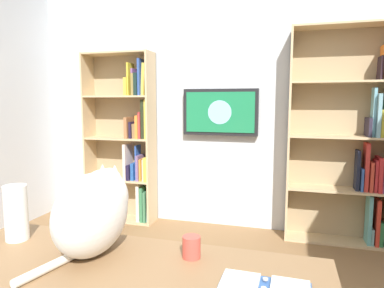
# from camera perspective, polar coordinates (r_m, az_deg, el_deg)

# --- Properties ---
(wall_back) EXTENTS (4.52, 0.06, 2.70)m
(wall_back) POSITION_cam_1_polar(r_m,az_deg,el_deg) (3.86, 5.13, 6.19)
(wall_back) COLOR silver
(wall_back) RESTS_ON ground
(bookshelf_left) EXTENTS (0.94, 0.28, 2.13)m
(bookshelf_left) POSITION_cam_1_polar(r_m,az_deg,el_deg) (3.69, 24.61, 0.40)
(bookshelf_left) COLOR tan
(bookshelf_left) RESTS_ON ground
(bookshelf_right) EXTENTS (0.82, 0.28, 1.96)m
(bookshelf_right) POSITION_cam_1_polar(r_m,az_deg,el_deg) (4.07, -10.46, 0.70)
(bookshelf_right) COLOR tan
(bookshelf_right) RESTS_ON ground
(wall_mounted_tv) EXTENTS (0.82, 0.07, 0.51)m
(wall_mounted_tv) POSITION_cam_1_polar(r_m,az_deg,el_deg) (3.78, 4.71, 5.28)
(wall_mounted_tv) COLOR black
(cat) EXTENTS (0.27, 0.57, 0.38)m
(cat) POSITION_cam_1_polar(r_m,az_deg,el_deg) (1.63, -15.74, -10.34)
(cat) COLOR white
(cat) RESTS_ON desk
(paper_towel_roll) EXTENTS (0.11, 0.11, 0.27)m
(paper_towel_roll) POSITION_cam_1_polar(r_m,az_deg,el_deg) (1.92, -27.13, -10.10)
(paper_towel_roll) COLOR white
(paper_towel_roll) RESTS_ON desk
(coffee_mug) EXTENTS (0.08, 0.08, 0.10)m
(coffee_mug) POSITION_cam_1_polar(r_m,az_deg,el_deg) (1.56, -0.09, -16.70)
(coffee_mug) COLOR #D84C3F
(coffee_mug) RESTS_ON desk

